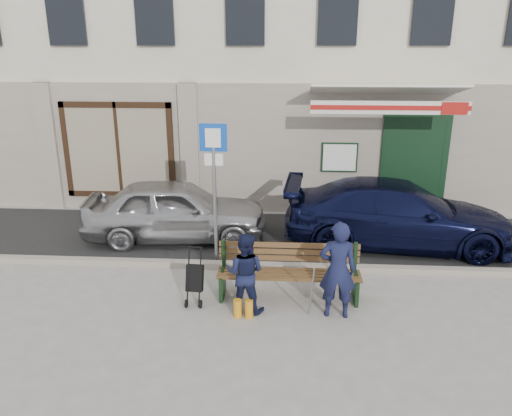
# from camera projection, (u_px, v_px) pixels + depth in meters

# --- Properties ---
(ground) EXTENTS (80.00, 80.00, 0.00)m
(ground) POSITION_uv_depth(u_px,v_px,m) (222.00, 308.00, 8.19)
(ground) COLOR #9E9991
(ground) RESTS_ON ground
(asphalt_lane) EXTENTS (60.00, 3.20, 0.01)m
(asphalt_lane) POSITION_uv_depth(u_px,v_px,m) (240.00, 237.00, 11.12)
(asphalt_lane) COLOR #282828
(asphalt_lane) RESTS_ON ground
(curb) EXTENTS (60.00, 0.18, 0.12)m
(curb) POSITION_uv_depth(u_px,v_px,m) (232.00, 265.00, 9.59)
(curb) COLOR #9E9384
(curb) RESTS_ON ground
(building) EXTENTS (20.00, 8.27, 10.00)m
(building) POSITION_uv_depth(u_px,v_px,m) (255.00, 11.00, 14.60)
(building) COLOR beige
(building) RESTS_ON ground
(car_silver) EXTENTS (4.05, 1.91, 1.34)m
(car_silver) POSITION_uv_depth(u_px,v_px,m) (176.00, 210.00, 10.84)
(car_silver) COLOR #ABABAF
(car_silver) RESTS_ON ground
(car_navy) EXTENTS (4.89, 2.31, 1.38)m
(car_navy) POSITION_uv_depth(u_px,v_px,m) (398.00, 214.00, 10.51)
(car_navy) COLOR black
(car_navy) RESTS_ON ground
(parking_sign) EXTENTS (0.51, 0.08, 2.75)m
(parking_sign) POSITION_uv_depth(u_px,v_px,m) (214.00, 172.00, 9.25)
(parking_sign) COLOR gray
(parking_sign) RESTS_ON ground
(bench) EXTENTS (2.40, 1.17, 0.98)m
(bench) POSITION_uv_depth(u_px,v_px,m) (286.00, 273.00, 8.36)
(bench) COLOR brown
(bench) RESTS_ON ground
(man) EXTENTS (0.59, 0.39, 1.59)m
(man) POSITION_uv_depth(u_px,v_px,m) (338.00, 270.00, 7.71)
(man) COLOR #151939
(man) RESTS_ON ground
(woman) EXTENTS (0.73, 0.62, 1.32)m
(woman) POSITION_uv_depth(u_px,v_px,m) (245.00, 273.00, 7.92)
(woman) COLOR #141838
(woman) RESTS_ON ground
(stroller) EXTENTS (0.29, 0.41, 0.96)m
(stroller) POSITION_uv_depth(u_px,v_px,m) (195.00, 279.00, 8.23)
(stroller) COLOR black
(stroller) RESTS_ON ground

